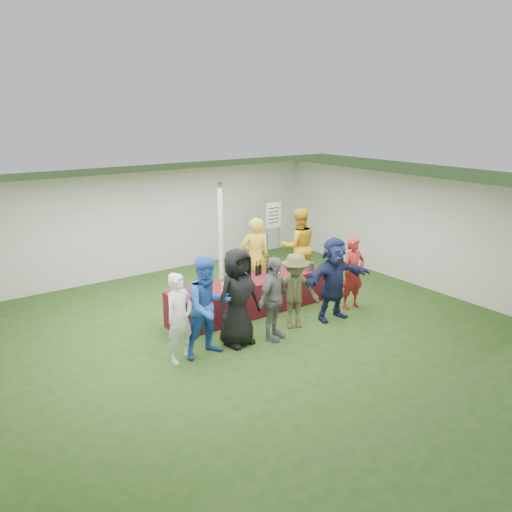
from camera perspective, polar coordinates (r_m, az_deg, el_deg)
ground at (r=10.46m, az=-2.81°, el=-7.46°), size 60.00×60.00×0.00m
tent at (r=11.23m, az=-4.05°, el=1.51°), size 10.00×10.00×10.00m
serving_table at (r=10.71m, az=-0.88°, el=-4.67°), size 3.60×0.80×0.75m
wine_bottles at (r=10.96m, az=1.10°, el=-1.44°), size 0.52×0.13×0.32m
wine_glasses at (r=10.10m, az=-2.28°, el=-3.07°), size 2.79×0.14×0.16m
water_bottle at (r=10.61m, az=-1.19°, el=-2.14°), size 0.07×0.07×0.23m
bar_towel at (r=11.49m, az=5.20°, el=-1.20°), size 0.25×0.18×0.03m
dump_bucket at (r=11.29m, az=6.18°, el=-1.15°), size 0.22×0.22×0.18m
wine_list_sign at (r=13.72m, az=2.00°, el=4.13°), size 0.50×0.03×1.80m
staff_pourer at (r=11.56m, az=-0.09°, el=-0.14°), size 0.80×0.66×1.88m
staff_back at (r=12.49m, az=4.88°, el=1.13°), size 1.12×1.00×1.90m
customer_0 at (r=8.70m, az=-8.70°, el=-6.99°), size 0.67×0.53×1.60m
customer_1 at (r=8.80m, az=-5.46°, el=-5.78°), size 0.89×0.69×1.83m
customer_2 at (r=9.16m, az=-2.08°, el=-4.72°), size 0.97×0.70×1.85m
customer_3 at (r=9.39m, az=1.98°, el=-4.92°), size 1.03×0.74×1.63m
customer_4 at (r=9.94m, az=4.47°, el=-4.01°), size 1.14×0.96×1.54m
customer_5 at (r=10.39m, az=8.86°, el=-2.59°), size 1.67×0.64×1.76m
customer_6 at (r=11.07m, az=11.04°, el=-1.94°), size 0.61×0.42×1.60m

